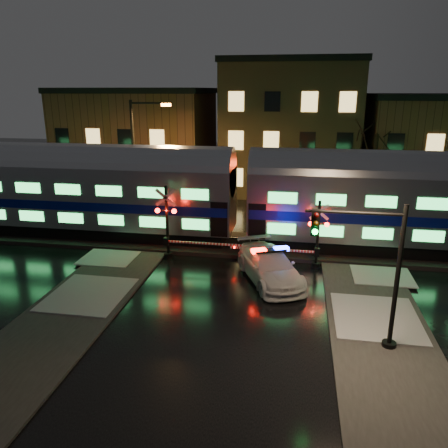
{
  "coord_description": "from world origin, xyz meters",
  "views": [
    {
      "loc": [
        2.92,
        -20.3,
        9.34
      ],
      "look_at": [
        -0.96,
        2.5,
        2.2
      ],
      "focal_mm": 35.0,
      "sensor_mm": 36.0,
      "label": 1
    }
  ],
  "objects": [
    {
      "name": "building_left",
      "position": [
        -13.0,
        22.0,
        4.5
      ],
      "size": [
        14.0,
        10.0,
        9.0
      ],
      "primitive_type": "cube",
      "color": "#532D20",
      "rests_on": "ground"
    },
    {
      "name": "building_right",
      "position": [
        15.0,
        22.0,
        4.25
      ],
      "size": [
        12.0,
        10.0,
        8.5
      ],
      "primitive_type": "cube",
      "color": "#532D20",
      "rests_on": "ground"
    },
    {
      "name": "ground",
      "position": [
        0.0,
        0.0,
        0.0
      ],
      "size": [
        120.0,
        120.0,
        0.0
      ],
      "primitive_type": "plane",
      "color": "black",
      "rests_on": "ground"
    },
    {
      "name": "police_car",
      "position": [
        1.76,
        0.27,
        0.8
      ],
      "size": [
        4.27,
        5.91,
        1.76
      ],
      "rotation": [
        0.0,
        0.0,
        0.42
      ],
      "color": "silver",
      "rests_on": "ground"
    },
    {
      "name": "sidewalk_right",
      "position": [
        6.5,
        -6.0,
        0.06
      ],
      "size": [
        4.0,
        20.0,
        0.12
      ],
      "primitive_type": "cube",
      "color": "#2D2D2D",
      "rests_on": "ground"
    },
    {
      "name": "ballast",
      "position": [
        0.0,
        5.0,
        0.12
      ],
      "size": [
        90.0,
        4.2,
        0.24
      ],
      "primitive_type": "cube",
      "color": "black",
      "rests_on": "ground"
    },
    {
      "name": "train",
      "position": [
        -0.32,
        5.0,
        3.38
      ],
      "size": [
        51.0,
        3.12,
        5.92
      ],
      "color": "black",
      "rests_on": "ballast"
    },
    {
      "name": "crossing_signal_right",
      "position": [
        3.8,
        2.3,
        1.55
      ],
      "size": [
        5.32,
        0.64,
        3.76
      ],
      "color": "black",
      "rests_on": "ground"
    },
    {
      "name": "building_mid",
      "position": [
        2.0,
        22.5,
        5.75
      ],
      "size": [
        12.0,
        11.0,
        11.5
      ],
      "primitive_type": "cube",
      "color": "brown",
      "rests_on": "ground"
    },
    {
      "name": "sidewalk_left",
      "position": [
        -6.5,
        -6.0,
        0.06
      ],
      "size": [
        4.0,
        20.0,
        0.12
      ],
      "primitive_type": "cube",
      "color": "#2D2D2D",
      "rests_on": "ground"
    },
    {
      "name": "crossing_signal_left",
      "position": [
        -3.86,
        2.31,
        1.77
      ],
      "size": [
        6.02,
        0.67,
        4.26
      ],
      "color": "black",
      "rests_on": "ground"
    },
    {
      "name": "streetlight",
      "position": [
        -8.23,
        9.0,
        5.01
      ],
      "size": [
        2.9,
        0.3,
        8.68
      ],
      "color": "black",
      "rests_on": "ground"
    },
    {
      "name": "traffic_light",
      "position": [
        5.75,
        -5.18,
        2.99
      ],
      "size": [
        3.63,
        0.68,
        5.62
      ],
      "rotation": [
        0.0,
        0.0,
        -0.23
      ],
      "color": "black",
      "rests_on": "ground"
    }
  ]
}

